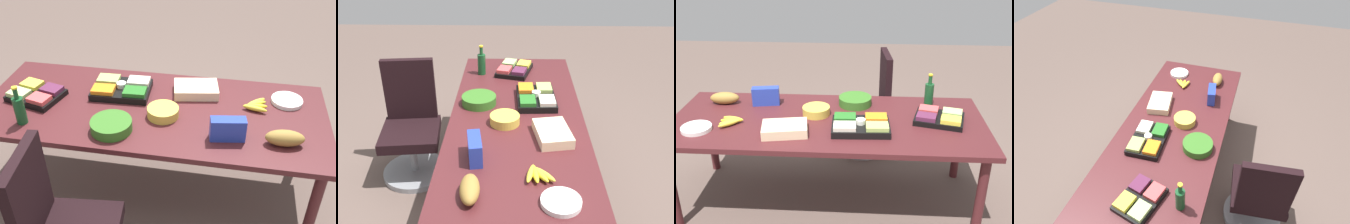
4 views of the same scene
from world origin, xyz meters
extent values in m
plane|color=brown|center=(0.00, 0.00, 0.00)|extent=(10.00, 10.00, 0.00)
cube|color=#4B1D20|center=(0.00, 0.00, 0.72)|extent=(2.41, 0.99, 0.04)
cylinder|color=#4B1D20|center=(1.12, -0.41, 0.35)|extent=(0.07, 0.07, 0.70)
cylinder|color=#4B1D20|center=(1.12, 0.41, 0.35)|extent=(0.07, 0.07, 0.70)
cylinder|color=gray|center=(-0.26, -0.90, 0.03)|extent=(0.56, 0.56, 0.05)
cylinder|color=gray|center=(-0.26, -0.90, 0.23)|extent=(0.06, 0.06, 0.37)
cube|color=black|center=(-0.26, -0.90, 0.42)|extent=(0.53, 0.53, 0.09)
cube|color=black|center=(-0.48, -0.92, 0.74)|extent=(0.10, 0.44, 0.55)
ellipsoid|color=yellow|center=(0.71, 0.08, 0.77)|extent=(0.17, 0.07, 0.04)
ellipsoid|color=yellow|center=(0.71, 0.11, 0.77)|extent=(0.17, 0.06, 0.04)
ellipsoid|color=yellow|center=(0.71, 0.13, 0.77)|extent=(0.16, 0.12, 0.04)
ellipsoid|color=gold|center=(0.72, 0.16, 0.77)|extent=(0.15, 0.14, 0.04)
cylinder|color=#164923|center=(-0.81, -0.32, 0.84)|extent=(0.08, 0.08, 0.19)
cylinder|color=#164923|center=(-0.81, -0.32, 0.97)|extent=(0.03, 0.03, 0.07)
cylinder|color=gold|center=(-0.81, -0.32, 1.01)|extent=(0.04, 0.04, 0.01)
cube|color=black|center=(-0.86, -0.02, 0.76)|extent=(0.42, 0.36, 0.04)
cube|color=#AED37C|center=(-0.96, -0.07, 0.80)|extent=(0.17, 0.14, 0.03)
cube|color=#E24B4E|center=(-0.79, -0.11, 0.80)|extent=(0.17, 0.14, 0.03)
cube|color=yellow|center=(-0.93, 0.07, 0.80)|extent=(0.17, 0.14, 0.03)
cube|color=#5A2442|center=(-0.75, 0.02, 0.80)|extent=(0.17, 0.14, 0.03)
cube|color=beige|center=(0.28, 0.24, 0.78)|extent=(0.35, 0.27, 0.07)
cube|color=black|center=(-0.26, 0.15, 0.77)|extent=(0.43, 0.32, 0.05)
cube|color=orange|center=(-0.37, 0.07, 0.81)|extent=(0.16, 0.13, 0.03)
cube|color=#266C24|center=(-0.14, 0.08, 0.81)|extent=(0.16, 0.13, 0.03)
cube|color=#A7C160|center=(-0.38, 0.22, 0.81)|extent=(0.16, 0.13, 0.03)
cube|color=beige|center=(-0.15, 0.23, 0.81)|extent=(0.16, 0.13, 0.03)
cylinder|color=white|center=(-0.26, 0.15, 0.81)|extent=(0.07, 0.07, 0.04)
ellipsoid|color=olive|center=(0.89, -0.26, 0.79)|extent=(0.25, 0.13, 0.10)
cylinder|color=gold|center=(0.09, -0.09, 0.78)|extent=(0.26, 0.26, 0.07)
cylinder|color=#346C22|center=(-0.20, -0.30, 0.78)|extent=(0.29, 0.29, 0.07)
cube|color=#263DAD|center=(0.54, -0.26, 0.82)|extent=(0.23, 0.11, 0.15)
cylinder|color=white|center=(0.94, 0.23, 0.76)|extent=(0.23, 0.23, 0.03)
camera|label=1|loc=(0.51, -2.24, 2.29)|focal=42.17mm
camera|label=2|loc=(2.50, -0.02, 2.15)|focal=41.20mm
camera|label=3|loc=(-0.30, 2.73, 2.08)|focal=42.41mm
camera|label=4|loc=(-1.91, -0.67, 2.62)|focal=30.00mm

